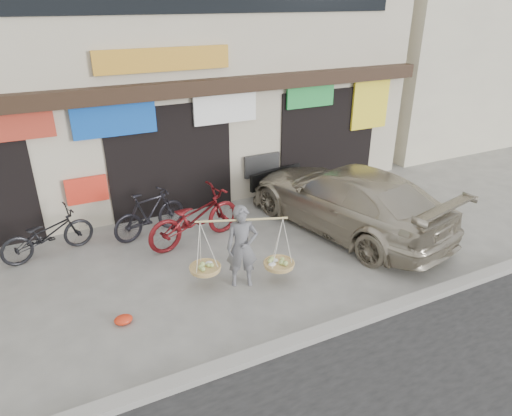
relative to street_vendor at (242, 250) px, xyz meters
name	(u,v)px	position (x,y,z in m)	size (l,w,h in m)	color
ground	(230,283)	(-0.22, 0.11, -0.74)	(70.00, 70.00, 0.00)	gray
kerb	(281,347)	(-0.22, -1.89, -0.68)	(70.00, 0.25, 0.12)	gray
shophouse_block	(135,57)	(-0.22, 6.53, 2.71)	(14.00, 6.32, 7.00)	#BDB399
neighbor_east	(468,44)	(13.28, 7.11, 2.46)	(12.00, 7.00, 6.40)	beige
street_vendor	(242,250)	(0.00, 0.00, 0.00)	(1.85, 1.04, 1.60)	slate
bike_0	(47,234)	(-3.18, 2.74, -0.25)	(0.65, 1.87, 0.98)	black
bike_1	(150,213)	(-1.05, 2.69, -0.20)	(0.50, 1.78, 1.07)	black
bike_2	(194,217)	(-0.26, 1.96, -0.15)	(0.78, 2.23, 1.17)	#5B0F12
bike_3	(195,217)	(-0.24, 1.96, -0.15)	(0.78, 2.23, 1.17)	#5B0F12
suv	(346,198)	(3.09, 1.07, 0.00)	(3.17, 5.45, 1.48)	#A79D86
red_bag	(123,320)	(-2.26, -0.18, -0.67)	(0.31, 0.25, 0.14)	red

